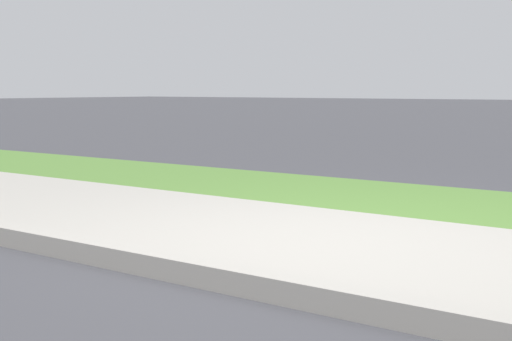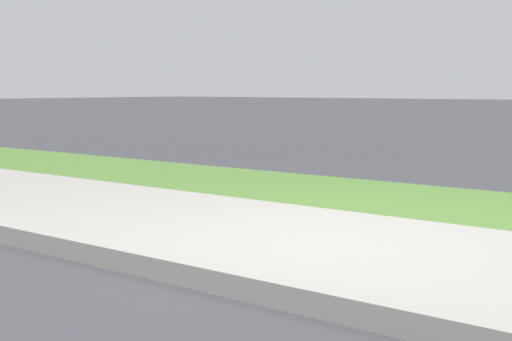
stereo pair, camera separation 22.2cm
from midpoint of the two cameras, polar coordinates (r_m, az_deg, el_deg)
ground_plane at (r=4.58m, az=4.47°, el=-5.87°), size 120.00×120.00×0.00m
sidewalk_pavement at (r=4.58m, az=4.47°, el=-5.81°), size 18.00×2.22×0.01m
grass_verge at (r=6.39m, az=14.06°, el=-2.46°), size 18.00×1.87×0.01m
street_curb at (r=3.63m, az=-5.45°, el=-8.24°), size 18.00×0.16×0.12m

